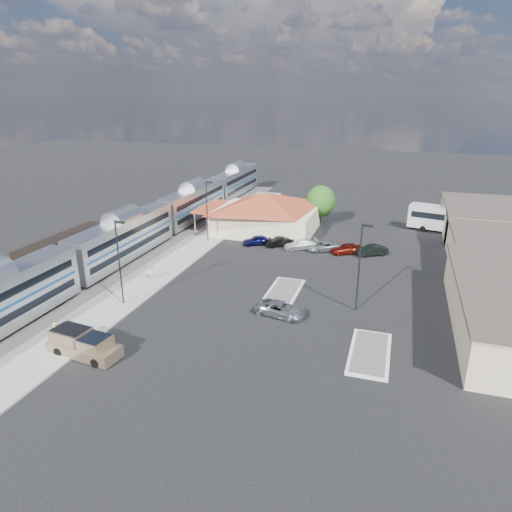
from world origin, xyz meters
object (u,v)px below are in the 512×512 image
(station_depot, at_px, (266,212))
(coach_bus, at_px, (451,219))
(pickup_truck, at_px, (85,345))
(suv, at_px, (281,309))

(station_depot, relative_size, coach_bus, 1.43)
(station_depot, bearing_deg, coach_bus, 15.34)
(station_depot, relative_size, pickup_truck, 2.87)
(station_depot, bearing_deg, pickup_truck, -95.71)
(coach_bus, bearing_deg, suv, 166.50)
(station_depot, xyz_separation_m, suv, (9.68, -27.48, -2.43))
(pickup_truck, height_order, coach_bus, coach_bus)
(suv, distance_m, coach_bus, 39.43)
(suv, relative_size, coach_bus, 0.39)
(station_depot, xyz_separation_m, coach_bus, (27.64, 7.58, -0.82))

